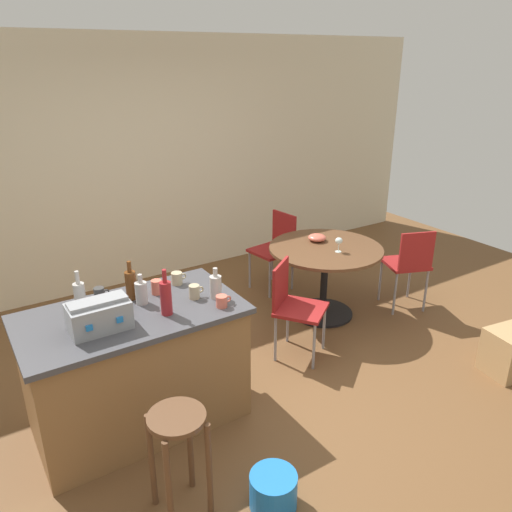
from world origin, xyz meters
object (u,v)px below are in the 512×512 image
object	(u,v)px
bottle_3	(80,298)
toolbox	(99,315)
dining_table	(325,263)
cup_3	(177,278)
wooden_stool	(178,443)
bottle_4	(131,284)
wine_glass	(339,241)
kitchen_island	(137,368)
cup_4	(195,292)
cup_0	(222,301)
cup_1	(157,287)
folding_chair_near	(409,262)
cup_2	(100,295)
plastic_bucket	(273,491)
bottle_1	(166,297)
folding_chair_far	(276,245)
bottle_0	(141,292)
folding_chair_left	(293,303)
bottle_2	(216,286)
serving_bowl	(317,238)

from	to	relation	value
bottle_3	toolbox	bearing A→B (deg)	-79.71
dining_table	cup_3	distance (m)	1.77
wooden_stool	bottle_4	size ratio (longest dim) A/B	2.40
wooden_stool	dining_table	xyz separation A→B (m)	(2.23, 1.40, 0.08)
cup_3	wine_glass	world-z (taller)	cup_3
kitchen_island	cup_4	distance (m)	0.67
toolbox	cup_0	bearing A→B (deg)	-10.87
bottle_4	cup_1	world-z (taller)	bottle_4
folding_chair_near	cup_2	xyz separation A→B (m)	(-3.06, 0.10, 0.41)
wine_glass	plastic_bucket	bearing A→B (deg)	-139.77
bottle_1	plastic_bucket	bearing A→B (deg)	-79.28
wooden_stool	cup_1	distance (m)	1.17
wooden_stool	folding_chair_far	size ratio (longest dim) A/B	0.79
bottle_0	folding_chair_left	bearing A→B (deg)	1.76
wooden_stool	bottle_3	xyz separation A→B (m)	(-0.20, 1.00, 0.52)
folding_chair_left	cup_3	bearing A→B (deg)	173.43
folding_chair_far	cup_4	xyz separation A→B (m)	(-1.66, -1.38, 0.43)
kitchen_island	bottle_0	bearing A→B (deg)	35.16
bottle_0	toolbox	bearing A→B (deg)	-151.02
dining_table	cup_1	distance (m)	1.96
bottle_2	cup_2	size ratio (longest dim) A/B	2.08
wooden_stool	bottle_0	world-z (taller)	bottle_0
cup_2	plastic_bucket	bearing A→B (deg)	-70.26
toolbox	bottle_1	bearing A→B (deg)	-5.68
bottle_2	bottle_3	xyz separation A→B (m)	(-0.86, 0.26, 0.03)
serving_bowl	plastic_bucket	size ratio (longest dim) A/B	0.64
wooden_stool	plastic_bucket	world-z (taller)	wooden_stool
dining_table	toolbox	xyz separation A→B (m)	(-2.38, -0.65, 0.42)
wooden_stool	wine_glass	distance (m)	2.59
toolbox	bottle_0	distance (m)	0.39
kitchen_island	serving_bowl	distance (m)	2.32
wooden_stool	plastic_bucket	size ratio (longest dim) A/B	2.39
dining_table	plastic_bucket	size ratio (longest dim) A/B	3.94
bottle_3	cup_2	distance (m)	0.21
bottle_3	plastic_bucket	size ratio (longest dim) A/B	1.10
toolbox	cup_3	bearing A→B (deg)	27.09
bottle_1	cup_0	xyz separation A→B (m)	(0.35, -0.11, -0.08)
bottle_0	bottle_4	world-z (taller)	bottle_4
folding_chair_near	bottle_0	size ratio (longest dim) A/B	4.08
bottle_0	wine_glass	world-z (taller)	bottle_0
bottle_4	wine_glass	distance (m)	2.10
folding_chair_far	plastic_bucket	distance (m)	3.04
toolbox	wine_glass	world-z (taller)	toolbox
bottle_1	cup_4	size ratio (longest dim) A/B	2.85
folding_chair_far	cup_3	distance (m)	2.04
cup_1	cup_4	world-z (taller)	cup_1
folding_chair_left	bottle_4	size ratio (longest dim) A/B	3.03
folding_chair_far	cup_3	xyz separation A→B (m)	(-1.67, -1.10, 0.43)
bottle_1	cup_1	size ratio (longest dim) A/B	2.87
bottle_2	wine_glass	bearing A→B (deg)	17.35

